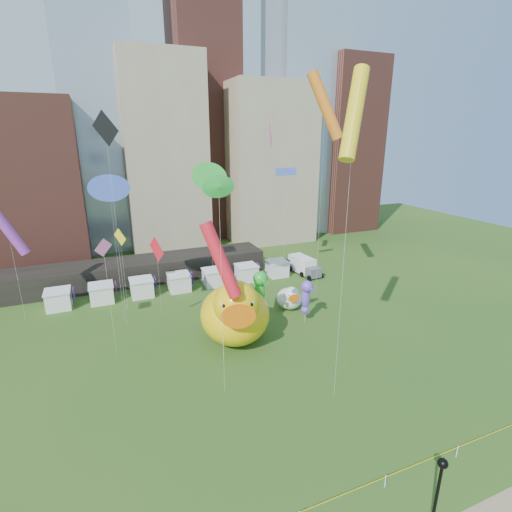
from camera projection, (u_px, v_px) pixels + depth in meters
name	position (u px, v px, depth m)	size (l,w,h in m)	color
skyline	(150.00, 130.00, 69.43)	(101.00, 23.00, 68.00)	brown
pavilion	(136.00, 271.00, 56.35)	(38.00, 6.00, 3.20)	black
vendor_tents	(179.00, 283.00, 53.07)	(33.24, 2.80, 2.40)	white
big_duck	(235.00, 312.00, 38.98)	(9.14, 10.64, 7.54)	yellow
small_duck	(290.00, 298.00, 47.31)	(3.74, 4.48, 3.21)	white
seahorse_green	(260.00, 288.00, 40.90)	(1.67, 2.04, 6.94)	silver
seahorse_purple	(306.00, 294.00, 43.15)	(1.51, 1.81, 5.16)	silver
lamppost	(438.00, 488.00, 19.96)	(0.53, 0.53, 5.12)	black
box_truck	(304.00, 265.00, 59.44)	(2.90, 6.21, 2.55)	white
kite_0	(221.00, 260.00, 33.63)	(3.48, 3.83, 13.58)	silver
kite_1	(104.00, 251.00, 34.88)	(1.56, 0.67, 11.71)	silver
kite_2	(106.00, 132.00, 37.60)	(2.30, 2.62, 22.96)	silver
kite_3	(210.00, 177.00, 39.95)	(2.19, 2.51, 17.95)	silver
kite_4	(354.00, 114.00, 25.37)	(3.46, 3.24, 25.09)	silver
kite_5	(109.00, 188.00, 40.19)	(2.87, 0.76, 16.74)	silver
kite_6	(325.00, 106.00, 40.98)	(4.13, 3.53, 27.15)	silver
kite_7	(8.00, 229.00, 41.46)	(3.67, 1.40, 13.92)	silver
kite_8	(157.00, 250.00, 44.13)	(1.20, 2.71, 9.55)	silver
kite_9	(271.00, 135.00, 49.17)	(1.34, 3.60, 22.70)	silver
kite_11	(219.00, 188.00, 27.30)	(1.63, 0.24, 17.91)	silver
kite_12	(120.00, 238.00, 45.00)	(1.22, 1.68, 10.23)	silver
kite_13	(286.00, 172.00, 50.64)	(3.04, 0.61, 16.45)	silver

